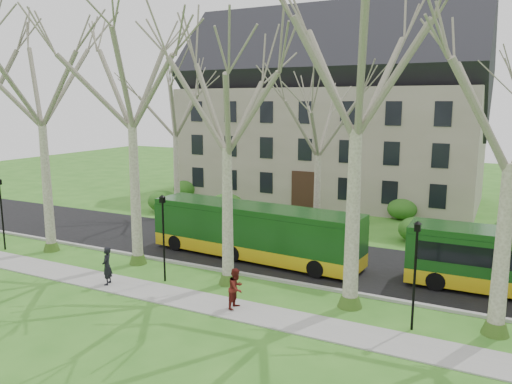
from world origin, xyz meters
The scene contains 12 objects.
ground centered at (0.00, 0.00, 0.00)m, with size 120.00×120.00×0.00m, color #337020.
sidewalk centered at (0.00, -2.50, 0.03)m, with size 70.00×2.00×0.06m, color gray.
road centered at (0.00, 5.50, 0.03)m, with size 80.00×8.00×0.06m, color black.
curb centered at (0.00, 1.50, 0.07)m, with size 80.00×0.25×0.14m, color #A5A39E.
building centered at (-6.00, 24.00, 8.07)m, with size 26.50×12.20×16.00m.
tree_row_verge centered at (0.00, 0.30, 7.00)m, with size 49.00×7.00×14.00m.
tree_row_far centered at (-1.33, 11.00, 6.00)m, with size 33.00×7.00×12.00m.
lamp_row centered at (0.00, -1.00, 2.57)m, with size 36.22×0.22×4.30m.
hedges centered at (-4.67, 14.00, 1.00)m, with size 30.60×8.60×2.00m.
bus_lead centered at (-3.66, 4.22, 1.63)m, with size 12.54×2.61×3.13m, color #113E12, non-canonical shape.
pedestrian_a centered at (-8.13, -2.75, 0.99)m, with size 0.68×0.44×1.86m, color black.
pedestrian_b centered at (-1.14, -2.39, 0.95)m, with size 0.86×0.67×1.78m, color #5A1914.
Camera 1 is at (8.82, -20.17, 8.85)m, focal length 35.00 mm.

